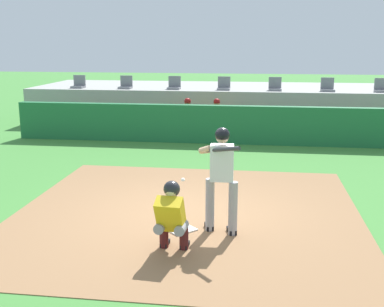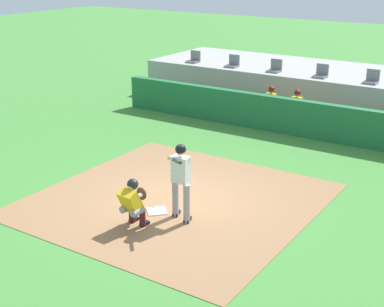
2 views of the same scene
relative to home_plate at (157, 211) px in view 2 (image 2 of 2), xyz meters
name	(u,v)px [view 2 (image 2 of 2)]	position (x,y,z in m)	size (l,w,h in m)	color
ground_plane	(176,200)	(0.00, 0.80, -0.02)	(80.00, 80.00, 0.00)	#428438
dirt_infield	(176,200)	(0.00, 0.80, -0.02)	(6.40, 6.40, 0.01)	#936B47
home_plate	(157,211)	(0.00, 0.00, 0.00)	(0.44, 0.44, 0.02)	white
batter_at_plate	(180,177)	(0.69, -0.02, 1.01)	(0.72, 0.73, 1.80)	#99999E
catcher_crouched	(133,201)	(0.01, -0.84, 0.58)	(0.50, 1.88, 1.13)	gray
dugout_wall	(287,116)	(0.00, 7.30, 0.58)	(13.00, 0.30, 1.20)	#1E6638
dugout_bench	(299,120)	(0.00, 8.30, 0.20)	(11.80, 0.44, 0.45)	olive
dugout_player_0	(269,104)	(-1.07, 8.14, 0.65)	(0.49, 0.70, 1.30)	#939399
dugout_player_1	(295,108)	(-0.09, 8.14, 0.65)	(0.49, 0.70, 1.30)	#939399
stands_platform	(334,88)	(0.00, 11.70, 0.68)	(15.00, 4.40, 1.40)	#9E9E99
stadium_seat_0	(194,59)	(-5.57, 10.18, 1.51)	(0.46, 0.46, 0.48)	slate
stadium_seat_1	(233,64)	(-3.71, 10.18, 1.51)	(0.46, 0.46, 0.48)	slate
stadium_seat_2	(275,68)	(-1.86, 10.18, 1.51)	(0.46, 0.46, 0.48)	slate
stadium_seat_3	(321,74)	(0.00, 10.18, 1.51)	(0.46, 0.46, 0.48)	slate
stadium_seat_4	(372,79)	(1.86, 10.18, 1.51)	(0.46, 0.46, 0.48)	slate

